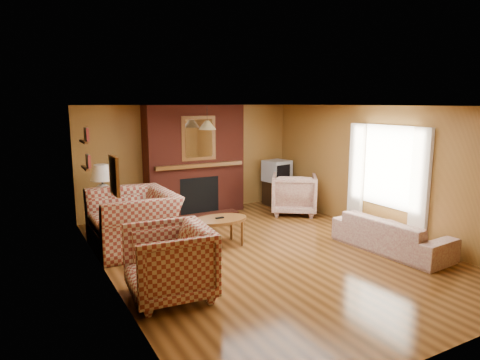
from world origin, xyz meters
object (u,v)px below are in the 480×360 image
floral_sofa (391,234)px  crt_tv (277,171)px  plaid_armchair (169,262)px  floral_armchair (294,194)px  coffee_table (220,221)px  plaid_loveseat (133,220)px  table_lamp (102,181)px  side_table (104,217)px  tv_stand (277,193)px  fireplace (195,161)px

floral_sofa → crt_tv: 3.72m
plaid_armchair → crt_tv: bearing=136.2°
floral_armchair → coffee_table: 2.71m
plaid_loveseat → table_lamp: (-0.25, 1.14, 0.52)m
coffee_table → side_table: size_ratio=1.62×
floral_sofa → tv_stand: bearing=-7.3°
plaid_loveseat → side_table: 1.18m
fireplace → plaid_loveseat: 2.59m
plaid_loveseat → crt_tv: 4.19m
tv_stand → crt_tv: bearing=-91.6°
side_table → tv_stand: bearing=4.8°
fireplace → floral_armchair: bearing=-29.0°
floral_armchair → tv_stand: floral_armchair is taller
coffee_table → crt_tv: crt_tv is taller
plaid_loveseat → plaid_armchair: size_ratio=1.46×
coffee_table → crt_tv: (2.56, 2.07, 0.40)m
table_lamp → tv_stand: size_ratio=1.21×
plaid_loveseat → floral_sofa: (3.75, -2.19, -0.20)m
fireplace → crt_tv: 2.09m
table_lamp → plaid_armchair: bearing=-87.3°
side_table → crt_tv: 4.20m
plaid_loveseat → plaid_armchair: bearing=-3.4°
side_table → crt_tv: size_ratio=0.97×
coffee_table → tv_stand: size_ratio=1.72×
plaid_loveseat → floral_armchair: (3.78, 0.60, -0.04)m
fireplace → side_table: size_ratio=3.90×
plaid_armchair → table_lamp: 3.27m
fireplace → table_lamp: 2.17m
floral_armchair → coffee_table: floral_armchair is taller
tv_stand → plaid_armchair: bearing=-139.8°
coffee_table → table_lamp: size_ratio=1.42×
floral_sofa → plaid_loveseat: bearing=54.7°
fireplace → floral_sofa: size_ratio=1.22×
plaid_armchair → floral_sofa: bearing=92.9°
plaid_loveseat → side_table: (-0.25, 1.14, -0.18)m
fireplace → table_lamp: bearing=-165.7°
side_table → table_lamp: table_lamp is taller
fireplace → side_table: bearing=-165.7°
plaid_loveseat → table_lamp: size_ratio=2.15×
plaid_armchair → tv_stand: plaid_armchair is taller
floral_armchair → plaid_loveseat: bearing=44.6°
plaid_armchair → coffee_table: size_ratio=1.04×
plaid_armchair → side_table: size_ratio=1.67×
plaid_loveseat → side_table: plaid_loveseat is taller
floral_sofa → tv_stand: tv_stand is taller
side_table → table_lamp: size_ratio=0.88×
plaid_armchair → side_table: plaid_armchair is taller
plaid_loveseat → table_lamp: bearing=-168.3°
plaid_loveseat → coffee_table: 1.47m
fireplace → tv_stand: 2.24m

